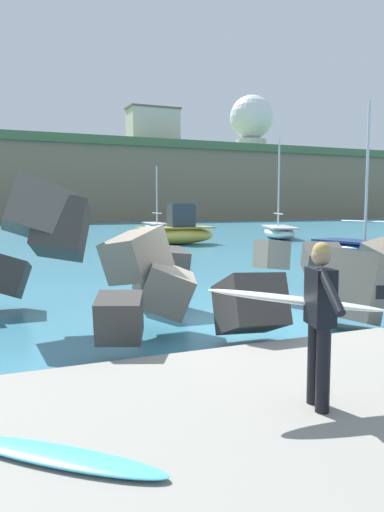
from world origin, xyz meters
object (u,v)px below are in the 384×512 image
object	(u,v)px
boat_mid_left	(156,226)
spare_surfboard	(60,456)
boat_far_centre	(176,232)
boat_mid_centre	(359,247)
surfer_with_board	(313,310)
station_building_west	(153,127)
radar_dome	(252,122)
boat_far_left	(279,232)

from	to	relation	value
boat_mid_left	spare_surfboard	bearing A→B (deg)	-110.36
boat_far_centre	boat_mid_centre	bearing A→B (deg)	-62.88
spare_surfboard	boat_mid_centre	distance (m)	21.08
boat_mid_left	boat_far_centre	size ratio (longest dim) A/B	1.25
surfer_with_board	station_building_west	world-z (taller)	station_building_west
boat_mid_centre	radar_dome	world-z (taller)	radar_dome
boat_mid_centre	boat_far_centre	xyz separation A→B (m)	(-5.12, 9.99, 0.34)
boat_far_left	boat_mid_centre	bearing A→B (deg)	-106.55
boat_far_centre	radar_dome	world-z (taller)	radar_dome
surfer_with_board	boat_far_centre	bearing A→B (deg)	71.77
boat_far_centre	radar_dome	bearing A→B (deg)	56.34
boat_mid_left	station_building_west	xyz separation A→B (m)	(12.22, 36.13, 14.54)
spare_surfboard	boat_mid_left	bearing A→B (deg)	69.64
boat_far_centre	station_building_west	size ratio (longest dim) A/B	0.60
surfer_with_board	boat_mid_centre	bearing A→B (deg)	46.95
boat_mid_centre	radar_dome	size ratio (longest dim) A/B	0.63
surfer_with_board	boat_mid_centre	size ratio (longest dim) A/B	0.30
surfer_with_board	spare_surfboard	size ratio (longest dim) A/B	1.24
surfer_with_board	boat_far_left	bearing A→B (deg)	57.54
surfer_with_board	boat_far_left	size ratio (longest dim) A/B	0.30
spare_surfboard	radar_dome	distance (m)	95.90
boat_far_left	surfer_with_board	bearing A→B (deg)	-122.46
boat_mid_left	boat_mid_centre	world-z (taller)	boat_mid_centre
boat_mid_left	station_building_west	size ratio (longest dim) A/B	0.75
spare_surfboard	boat_mid_centre	world-z (taller)	boat_mid_centre
surfer_with_board	radar_dome	xyz separation A→B (m)	(45.69, 80.69, 16.77)
surfer_with_board	boat_mid_left	distance (m)	40.66
radar_dome	boat_mid_centre	bearing A→B (deg)	-116.09
boat_far_centre	radar_dome	xyz separation A→B (m)	(37.83, 56.80, 17.27)
surfer_with_board	boat_mid_centre	distance (m)	19.04
boat_mid_centre	boat_far_centre	bearing A→B (deg)	117.12
boat_far_left	radar_dome	bearing A→B (deg)	61.95
boat_mid_left	radar_dome	distance (m)	56.61
spare_surfboard	boat_far_left	size ratio (longest dim) A/B	0.24
boat_far_centre	spare_surfboard	bearing A→B (deg)	-113.72
boat_mid_centre	spare_surfboard	bearing A→B (deg)	-138.11
boat_mid_left	boat_mid_centre	bearing A→B (deg)	-87.28
boat_mid_centre	station_building_west	distance (m)	63.80
spare_surfboard	boat_far_left	world-z (taller)	boat_far_left
boat_mid_left	boat_far_left	size ratio (longest dim) A/B	0.89
station_building_west	spare_surfboard	bearing A→B (deg)	-109.56
surfer_with_board	radar_dome	size ratio (longest dim) A/B	0.19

